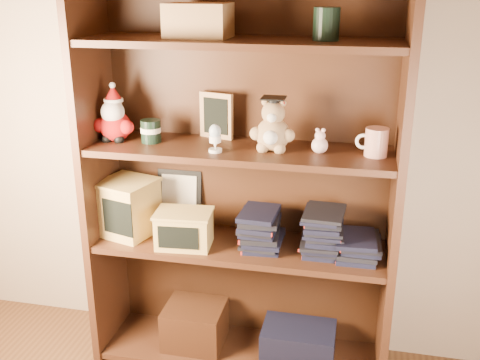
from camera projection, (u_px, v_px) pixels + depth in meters
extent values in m
cube|color=tan|center=(229.00, 60.00, 2.21)|extent=(3.00, 0.04, 2.50)
cube|color=#3D2011|center=(100.00, 174.00, 2.28)|extent=(0.03, 0.35, 1.60)
cube|color=#3D2011|center=(396.00, 197.00, 2.05)|extent=(0.03, 0.35, 1.60)
cube|color=#381D0F|center=(249.00, 171.00, 2.32)|extent=(1.20, 0.02, 1.60)
cube|color=#3D2011|center=(240.00, 350.00, 2.42)|extent=(1.14, 0.33, 0.02)
cube|color=#3D2011|center=(240.00, 42.00, 1.98)|extent=(1.14, 0.33, 0.02)
cube|color=#381D0F|center=(195.00, 324.00, 2.43)|extent=(0.25, 0.22, 0.18)
cube|color=black|center=(298.00, 342.00, 2.34)|extent=(0.30, 0.20, 0.14)
cube|color=#9E7547|center=(199.00, 21.00, 1.99)|extent=(0.22, 0.18, 0.12)
cylinder|color=black|center=(326.00, 24.00, 1.90)|extent=(0.09, 0.09, 0.11)
cube|color=#3D2011|center=(240.00, 246.00, 2.25)|extent=(1.14, 0.33, 0.02)
cube|color=#3D2011|center=(240.00, 151.00, 2.12)|extent=(1.14, 0.33, 0.02)
sphere|color=#A50F0F|center=(115.00, 126.00, 2.20)|extent=(0.12, 0.12, 0.12)
sphere|color=#A50F0F|center=(100.00, 125.00, 2.19)|extent=(0.06, 0.06, 0.06)
sphere|color=#A50F0F|center=(127.00, 127.00, 2.16)|extent=(0.06, 0.06, 0.06)
sphere|color=black|center=(107.00, 139.00, 2.19)|extent=(0.04, 0.04, 0.04)
sphere|color=black|center=(119.00, 139.00, 2.18)|extent=(0.04, 0.04, 0.04)
sphere|color=white|center=(113.00, 112.00, 2.16)|extent=(0.09, 0.09, 0.09)
sphere|color=#D8B293|center=(114.00, 106.00, 2.17)|extent=(0.06, 0.06, 0.06)
cone|color=#A50F0F|center=(113.00, 93.00, 2.15)|extent=(0.07, 0.07, 0.06)
sphere|color=white|center=(112.00, 85.00, 2.14)|extent=(0.02, 0.02, 0.02)
cylinder|color=white|center=(113.00, 100.00, 2.16)|extent=(0.07, 0.07, 0.01)
cylinder|color=black|center=(151.00, 131.00, 2.17)|extent=(0.08, 0.08, 0.09)
cylinder|color=beige|center=(151.00, 130.00, 2.17)|extent=(0.08, 0.08, 0.02)
cube|color=#9E7547|center=(216.00, 116.00, 2.21)|extent=(0.14, 0.06, 0.18)
cube|color=black|center=(216.00, 116.00, 2.20)|extent=(0.10, 0.03, 0.14)
cube|color=#9E7547|center=(219.00, 132.00, 2.27)|extent=(0.07, 0.07, 0.01)
cylinder|color=white|center=(215.00, 150.00, 2.06)|extent=(0.05, 0.05, 0.01)
cone|color=white|center=(215.00, 145.00, 2.05)|extent=(0.02, 0.02, 0.03)
cylinder|color=white|center=(215.00, 139.00, 2.04)|extent=(0.04, 0.04, 0.02)
ellipsoid|color=silver|center=(215.00, 132.00, 2.03)|extent=(0.04, 0.04, 0.05)
sphere|color=#A78358|center=(273.00, 134.00, 2.07)|extent=(0.13, 0.13, 0.13)
sphere|color=white|center=(270.00, 137.00, 2.02)|extent=(0.05, 0.05, 0.05)
sphere|color=#A78358|center=(256.00, 134.00, 2.06)|extent=(0.05, 0.05, 0.05)
sphere|color=#A78358|center=(288.00, 135.00, 2.04)|extent=(0.05, 0.05, 0.05)
sphere|color=#A78358|center=(263.00, 148.00, 2.06)|extent=(0.05, 0.05, 0.05)
sphere|color=#A78358|center=(280.00, 149.00, 2.04)|extent=(0.05, 0.05, 0.05)
sphere|color=#A78358|center=(273.00, 113.00, 2.04)|extent=(0.09, 0.09, 0.09)
sphere|color=white|center=(272.00, 117.00, 2.01)|extent=(0.04, 0.04, 0.04)
sphere|color=#A78358|center=(265.00, 102.00, 2.04)|extent=(0.03, 0.03, 0.03)
sphere|color=#A78358|center=(282.00, 103.00, 2.03)|extent=(0.03, 0.03, 0.03)
cylinder|color=black|center=(274.00, 101.00, 2.03)|extent=(0.04, 0.04, 0.02)
cube|color=black|center=(274.00, 98.00, 2.02)|extent=(0.09, 0.09, 0.01)
cylinder|color=#A50F0F|center=(284.00, 102.00, 2.00)|extent=(0.00, 0.04, 0.03)
sphere|color=beige|center=(320.00, 145.00, 2.04)|extent=(0.06, 0.06, 0.06)
sphere|color=beige|center=(320.00, 136.00, 2.03)|extent=(0.04, 0.04, 0.04)
sphere|color=beige|center=(317.00, 130.00, 2.03)|extent=(0.02, 0.02, 0.02)
sphere|color=beige|center=(323.00, 130.00, 2.02)|extent=(0.02, 0.02, 0.02)
cylinder|color=silver|center=(376.00, 142.00, 2.00)|extent=(0.08, 0.08, 0.10)
torus|color=white|center=(363.00, 141.00, 2.01)|extent=(0.06, 0.01, 0.06)
cube|color=black|center=(180.00, 197.00, 2.40)|extent=(0.19, 0.05, 0.24)
cube|color=beige|center=(179.00, 198.00, 2.39)|extent=(0.15, 0.03, 0.20)
cube|color=tan|center=(128.00, 208.00, 2.31)|extent=(0.25, 0.25, 0.22)
cube|color=black|center=(118.00, 218.00, 2.21)|extent=(0.14, 0.04, 0.14)
cube|color=tan|center=(126.00, 182.00, 2.27)|extent=(0.26, 0.26, 0.01)
cube|color=tan|center=(184.00, 230.00, 2.21)|extent=(0.22, 0.16, 0.14)
cube|color=black|center=(178.00, 238.00, 2.14)|extent=(0.16, 0.02, 0.09)
cube|color=tan|center=(184.00, 213.00, 2.18)|extent=(0.23, 0.18, 0.01)
cube|color=black|center=(261.00, 244.00, 2.23)|extent=(0.14, 0.20, 0.02)
cube|color=black|center=(262.00, 240.00, 2.22)|extent=(0.14, 0.20, 0.02)
cube|color=black|center=(262.00, 236.00, 2.22)|extent=(0.14, 0.20, 0.02)
cube|color=black|center=(262.00, 233.00, 2.21)|extent=(0.14, 0.20, 0.02)
cube|color=black|center=(262.00, 229.00, 2.21)|extent=(0.14, 0.20, 0.02)
cube|color=black|center=(262.00, 225.00, 2.20)|extent=(0.14, 0.20, 0.02)
cube|color=black|center=(262.00, 221.00, 2.20)|extent=(0.14, 0.20, 0.02)
cube|color=black|center=(262.00, 218.00, 2.19)|extent=(0.14, 0.20, 0.02)
cube|color=black|center=(262.00, 214.00, 2.18)|extent=(0.14, 0.20, 0.02)
cube|color=black|center=(322.00, 249.00, 2.18)|extent=(0.14, 0.20, 0.02)
cube|color=black|center=(322.00, 246.00, 2.17)|extent=(0.14, 0.20, 0.02)
cube|color=black|center=(322.00, 242.00, 2.17)|extent=(0.14, 0.20, 0.02)
cube|color=black|center=(322.00, 238.00, 2.16)|extent=(0.14, 0.20, 0.02)
cube|color=black|center=(323.00, 234.00, 2.16)|extent=(0.14, 0.20, 0.02)
cube|color=black|center=(323.00, 231.00, 2.15)|extent=(0.14, 0.20, 0.02)
cube|color=black|center=(323.00, 227.00, 2.15)|extent=(0.14, 0.20, 0.02)
cube|color=black|center=(323.00, 223.00, 2.14)|extent=(0.14, 0.20, 0.02)
cube|color=black|center=(323.00, 219.00, 2.14)|extent=(0.14, 0.20, 0.02)
cube|color=black|center=(324.00, 215.00, 2.13)|extent=(0.14, 0.20, 0.02)
cube|color=black|center=(324.00, 212.00, 2.13)|extent=(0.14, 0.20, 0.02)
cube|color=black|center=(324.00, 208.00, 2.12)|extent=(0.14, 0.20, 0.02)
cube|color=black|center=(358.00, 253.00, 2.15)|extent=(0.14, 0.20, 0.02)
cube|color=black|center=(358.00, 249.00, 2.15)|extent=(0.14, 0.20, 0.02)
cube|color=black|center=(358.00, 245.00, 2.14)|extent=(0.14, 0.20, 0.02)
cube|color=black|center=(359.00, 242.00, 2.14)|extent=(0.14, 0.20, 0.02)
cube|color=black|center=(359.00, 238.00, 2.13)|extent=(0.14, 0.20, 0.02)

